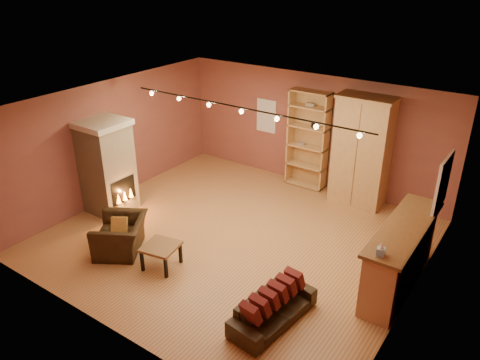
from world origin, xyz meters
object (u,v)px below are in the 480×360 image
Objects in this scene: bookcase at (309,138)px; loveseat at (273,304)px; fireplace at (107,167)px; armoire at (362,151)px; coffee_table at (161,249)px; armchair at (120,230)px; bar_counter at (400,256)px.

loveseat is (1.89, -4.79, -0.90)m from bookcase.
fireplace is at bearing -129.32° from bookcase.
armoire is at bearing 12.85° from loveseat.
fireplace is 5.69m from armoire.
fireplace is 1.30× the size of loveseat.
coffee_table is at bearing 95.18° from loveseat.
armchair is at bearing -177.06° from coffee_table.
bar_counter is 1.53× the size of loveseat.
fireplace is at bearing -171.21° from bar_counter.
armoire is at bearing 124.81° from bar_counter.
fireplace is at bearing 158.20° from coffee_table.
bar_counter is (1.78, -2.56, -0.68)m from armoire.
loveseat is 3.48m from armchair.
fireplace reaches higher than armchair.
armoire is at bearing 38.30° from fireplace.
bar_counter reaches higher than coffee_table.
bar_counter is at bearing -55.19° from armoire.
bookcase reaches higher than bar_counter.
bookcase is at bearing 50.68° from fireplace.
bar_counter is 2.43m from loveseat.
bookcase is 5.09m from armchair.
bar_counter is at bearing 80.43° from armchair.
bar_counter is 2.00× the size of armchair.
bookcase reaches higher than coffee_table.
fireplace is 0.83× the size of armoire.
fireplace reaches higher than coffee_table.
coffee_table is (-0.56, -4.72, -0.85)m from bookcase.
loveseat is at bearing -84.04° from armoire.
bookcase is 1.43m from armoire.
bookcase is 1.50× the size of loveseat.
bar_counter is (3.19, -2.76, -0.64)m from bookcase.
bookcase is 4.27m from bar_counter.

